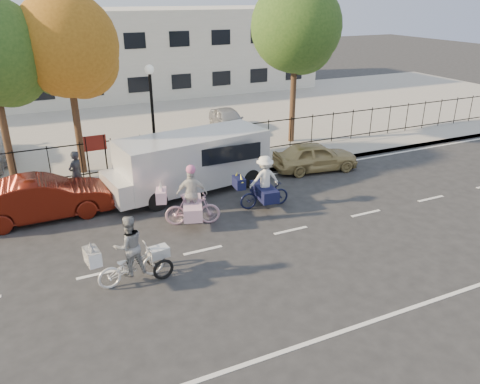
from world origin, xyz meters
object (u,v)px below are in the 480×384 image
lamppost (152,100)px  lot_car_d (228,120)px  bull_bike (264,187)px  unicorn_bike (191,203)px  white_van (191,161)px  gold_sedan (315,156)px  pedestrian (76,174)px  red_sedan (43,198)px  zebra_trike (130,257)px

lamppost → lot_car_d: (5.19, 4.39, -2.36)m
bull_bike → unicorn_bike: bearing=99.8°
lamppost → unicorn_bike: bearing=-92.5°
white_van → unicorn_bike: bearing=-117.8°
white_van → lamppost: bearing=99.6°
gold_sedan → bull_bike: bearing=131.0°
white_van → pedestrian: white_van is taller
pedestrian → gold_sedan: bearing=135.8°
pedestrian → white_van: bearing=128.9°
lamppost → gold_sedan: size_ratio=1.19×
white_van → lot_car_d: size_ratio=1.81×
lamppost → white_van: (0.75, -2.30, -1.91)m
unicorn_bike → white_van: 2.95m
unicorn_bike → pedestrian: (-3.08, 3.70, 0.23)m
lamppost → red_sedan: (-4.54, -2.52, -2.39)m
bull_bike → white_van: (-1.79, 2.51, 0.45)m
zebra_trike → bull_bike: bearing=-70.7°
unicorn_bike → red_sedan: unicorn_bike is taller
bull_bike → gold_sedan: size_ratio=0.57×
bull_bike → red_sedan: size_ratio=0.47×
lamppost → pedestrian: bearing=-157.7°
lamppost → bull_bike: 5.93m
unicorn_bike → white_van: (0.97, 2.75, 0.44)m
zebra_trike → red_sedan: size_ratio=0.50×
bull_bike → lot_car_d: bearing=-11.2°
lamppost → pedestrian: size_ratio=2.55×
unicorn_bike → red_sedan: 5.00m
red_sedan → pedestrian: size_ratio=2.59×
lamppost → gold_sedan: 7.16m
red_sedan → gold_sedan: size_ratio=1.21×
unicorn_bike → red_sedan: size_ratio=0.48×
unicorn_bike → bull_bike: bearing=-67.4°
red_sedan → lot_car_d: (9.73, 6.91, 0.03)m
zebra_trike → unicorn_bike: (2.52, 2.45, 0.04)m
bull_bike → lamppost: bearing=32.7°
gold_sedan → lot_car_d: bearing=17.1°
red_sedan → pedestrian: bearing=-47.5°
white_van → red_sedan: 5.31m
lot_car_d → gold_sedan: bearing=-75.4°
gold_sedan → white_van: bearing=97.1°
red_sedan → lot_car_d: size_ratio=1.25×
lamppost → red_sedan: 5.71m
bull_bike → pedestrian: bull_bike is taller
lamppost → bull_bike: (2.54, -4.81, -2.36)m
unicorn_bike → gold_sedan: unicorn_bike is taller
unicorn_bike → lot_car_d: (5.41, 9.44, -0.01)m
pedestrian → lamppost: bearing=164.4°
red_sedan → lot_car_d: bearing=-55.4°
zebra_trike → red_sedan: (-1.80, 4.98, 0.00)m
lamppost → lot_car_d: size_ratio=1.23×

